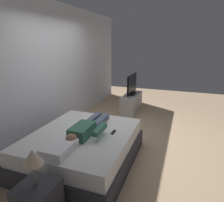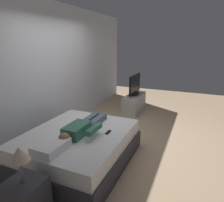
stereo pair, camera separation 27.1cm
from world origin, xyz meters
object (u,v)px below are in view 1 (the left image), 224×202
(pillow, at_px, (59,148))
(tv, at_px, (132,85))
(lamp, at_px, (33,158))
(person, at_px, (87,128))
(bed, at_px, (83,148))
(remote, at_px, (113,132))
(tv_stand, at_px, (131,103))

(pillow, height_order, tv, tv)
(pillow, bearing_deg, lamp, -168.34)
(person, height_order, lamp, lamp)
(tv, bearing_deg, person, 179.67)
(bed, bearing_deg, remote, -69.41)
(tv, distance_m, lamp, 4.14)
(bed, distance_m, tv_stand, 2.87)
(bed, height_order, tv, tv)
(tv_stand, bearing_deg, person, 179.67)
(tv_stand, xyz_separation_m, tv, (0.00, -0.00, 0.53))
(bed, height_order, person, person)
(person, height_order, tv_stand, person)
(tv_stand, height_order, tv, tv)
(pillow, bearing_deg, tv, -1.48)
(bed, bearing_deg, person, -68.78)
(bed, distance_m, lamp, 1.40)
(tv_stand, relative_size, lamp, 2.62)
(pillow, xyz_separation_m, person, (0.68, -0.07, 0.02))
(person, bearing_deg, lamp, -177.63)
(person, bearing_deg, tv_stand, -0.33)
(pillow, distance_m, remote, 0.96)
(tv_stand, relative_size, tv, 1.25)
(remote, distance_m, lamp, 1.52)
(tv, bearing_deg, tv_stand, 90.00)
(remote, distance_m, tv, 2.73)
(bed, distance_m, person, 0.37)
(bed, height_order, remote, remote)
(person, xyz_separation_m, tv, (2.84, -0.02, 0.16))
(person, distance_m, lamp, 1.32)
(tv, relative_size, lamp, 2.10)
(remote, distance_m, tv_stand, 2.74)
(bed, distance_m, remote, 0.59)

